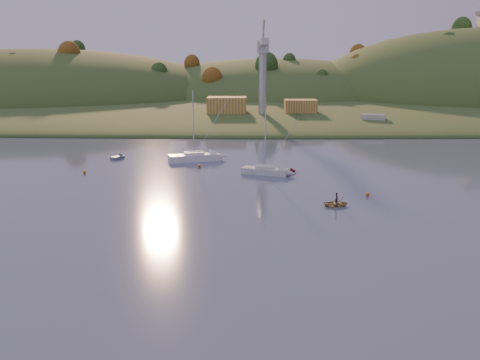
{
  "coord_description": "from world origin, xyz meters",
  "views": [
    {
      "loc": [
        -2.3,
        -29.51,
        17.79
      ],
      "look_at": [
        -3.17,
        37.7,
        2.5
      ],
      "focal_mm": 40.0,
      "sensor_mm": 36.0,
      "label": 1
    }
  ],
  "objects_px": {
    "sailboat_near": "(194,157)",
    "red_tender": "(289,171)",
    "sailboat_far": "(265,170)",
    "canoe": "(336,203)",
    "grey_dinghy": "(120,157)"
  },
  "relations": [
    {
      "from": "red_tender",
      "to": "canoe",
      "type": "bearing_deg",
      "value": -73.34
    },
    {
      "from": "sailboat_near",
      "to": "sailboat_far",
      "type": "xyz_separation_m",
      "value": [
        12.23,
        -10.97,
        -0.12
      ]
    },
    {
      "from": "sailboat_near",
      "to": "red_tender",
      "type": "distance_m",
      "value": 18.59
    },
    {
      "from": "sailboat_far",
      "to": "grey_dinghy",
      "type": "distance_m",
      "value": 29.52
    },
    {
      "from": "grey_dinghy",
      "to": "canoe",
      "type": "bearing_deg",
      "value": -105.08
    },
    {
      "from": "sailboat_far",
      "to": "red_tender",
      "type": "bearing_deg",
      "value": 42.02
    },
    {
      "from": "red_tender",
      "to": "sailboat_near",
      "type": "bearing_deg",
      "value": 154.1
    },
    {
      "from": "canoe",
      "to": "red_tender",
      "type": "height_order",
      "value": "red_tender"
    },
    {
      "from": "sailboat_near",
      "to": "red_tender",
      "type": "xyz_separation_m",
      "value": [
        16.07,
        -9.33,
        -0.56
      ]
    },
    {
      "from": "sailboat_far",
      "to": "grey_dinghy",
      "type": "xyz_separation_m",
      "value": [
        -26.16,
        13.67,
        -0.44
      ]
    },
    {
      "from": "canoe",
      "to": "grey_dinghy",
      "type": "distance_m",
      "value": 47.0
    },
    {
      "from": "sailboat_far",
      "to": "red_tender",
      "type": "xyz_separation_m",
      "value": [
        3.84,
        1.64,
        -0.44
      ]
    },
    {
      "from": "sailboat_near",
      "to": "sailboat_far",
      "type": "relative_size",
      "value": 1.23
    },
    {
      "from": "red_tender",
      "to": "grey_dinghy",
      "type": "xyz_separation_m",
      "value": [
        -30.0,
        12.03,
        0.01
      ]
    },
    {
      "from": "sailboat_near",
      "to": "sailboat_far",
      "type": "distance_m",
      "value": 16.43
    }
  ]
}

